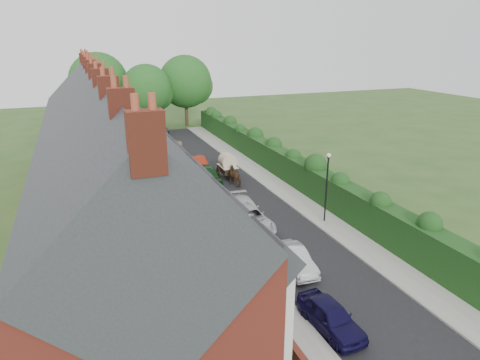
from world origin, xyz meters
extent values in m
plane|color=#2D4C1E|center=(0.00, 0.00, 0.00)|extent=(140.00, 140.00, 0.00)
cube|color=black|center=(-0.50, 11.00, 0.01)|extent=(6.00, 58.00, 0.02)
cube|color=gray|center=(3.60, 11.00, 0.06)|extent=(2.20, 58.00, 0.12)
cube|color=gray|center=(-4.35, 11.00, 0.06)|extent=(1.70, 58.00, 0.12)
cube|color=gray|center=(2.55, 11.00, 0.07)|extent=(0.18, 58.00, 0.13)
cube|color=gray|center=(-3.55, 11.00, 0.07)|extent=(0.18, 58.00, 0.13)
cube|color=#123B15|center=(5.40, 11.00, 1.25)|extent=(1.50, 58.00, 2.50)
cube|color=#9A3427|center=(-11.00, 10.00, 3.25)|extent=(8.00, 40.00, 6.50)
cube|color=#26292D|center=(-11.00, 10.00, 6.50)|extent=(8.00, 40.20, 8.00)
cube|color=silver|center=(-6.65, -8.10, 2.60)|extent=(0.70, 2.40, 5.20)
cube|color=black|center=(-6.28, -8.10, 1.40)|extent=(0.06, 1.80, 1.60)
cube|color=black|center=(-6.28, -8.10, 3.80)|extent=(0.06, 1.80, 1.60)
cube|color=#26292D|center=(-6.80, -8.10, 5.60)|extent=(1.70, 2.60, 1.70)
cube|color=#3F2D2D|center=(-6.96, -6.00, 1.05)|extent=(0.08, 0.90, 2.10)
cube|color=silver|center=(-6.95, -6.10, 4.40)|extent=(0.12, 1.20, 1.60)
cube|color=silver|center=(-6.65, -3.10, 2.60)|extent=(0.70, 2.40, 5.20)
cube|color=black|center=(-6.28, -3.10, 1.40)|extent=(0.06, 1.80, 1.60)
cube|color=black|center=(-6.28, -3.10, 3.80)|extent=(0.06, 1.80, 1.60)
cube|color=#26292D|center=(-6.80, -3.10, 5.60)|extent=(1.70, 2.60, 1.70)
cube|color=#3F2D2D|center=(-6.96, -1.00, 1.05)|extent=(0.08, 0.90, 2.10)
cube|color=silver|center=(-6.95, -1.10, 4.40)|extent=(0.12, 1.20, 1.60)
cube|color=silver|center=(-6.65, 1.90, 2.60)|extent=(0.70, 2.40, 5.20)
cube|color=black|center=(-6.28, 1.90, 1.40)|extent=(0.06, 1.80, 1.60)
cube|color=black|center=(-6.28, 1.90, 3.80)|extent=(0.06, 1.80, 1.60)
cube|color=#26292D|center=(-6.80, 1.90, 5.60)|extent=(1.70, 2.60, 1.70)
cube|color=#3F2D2D|center=(-6.96, 4.00, 1.05)|extent=(0.08, 0.90, 2.10)
cube|color=silver|center=(-6.95, 3.90, 4.40)|extent=(0.12, 1.20, 1.60)
cube|color=silver|center=(-6.65, 6.90, 2.60)|extent=(0.70, 2.40, 5.20)
cube|color=black|center=(-6.28, 6.90, 1.40)|extent=(0.06, 1.80, 1.60)
cube|color=black|center=(-6.28, 6.90, 3.80)|extent=(0.06, 1.80, 1.60)
cube|color=#26292D|center=(-6.80, 6.90, 5.60)|extent=(1.70, 2.60, 1.70)
cube|color=#3F2D2D|center=(-6.96, 9.00, 1.05)|extent=(0.08, 0.90, 2.10)
cube|color=silver|center=(-6.95, 8.90, 4.40)|extent=(0.12, 1.20, 1.60)
cube|color=silver|center=(-6.65, 11.90, 2.60)|extent=(0.70, 2.40, 5.20)
cube|color=black|center=(-6.28, 11.90, 1.40)|extent=(0.06, 1.80, 1.60)
cube|color=black|center=(-6.28, 11.90, 3.80)|extent=(0.06, 1.80, 1.60)
cube|color=#26292D|center=(-6.80, 11.90, 5.60)|extent=(1.70, 2.60, 1.70)
cube|color=#3F2D2D|center=(-6.96, 14.00, 1.05)|extent=(0.08, 0.90, 2.10)
cube|color=silver|center=(-6.95, 13.90, 4.40)|extent=(0.12, 1.20, 1.60)
cube|color=silver|center=(-6.65, 16.90, 2.60)|extent=(0.70, 2.40, 5.20)
cube|color=black|center=(-6.28, 16.90, 1.40)|extent=(0.06, 1.80, 1.60)
cube|color=black|center=(-6.28, 16.90, 3.80)|extent=(0.06, 1.80, 1.60)
cube|color=#26292D|center=(-6.80, 16.90, 5.60)|extent=(1.70, 2.60, 1.70)
cube|color=#3F2D2D|center=(-6.96, 19.00, 1.05)|extent=(0.08, 0.90, 2.10)
cube|color=silver|center=(-6.95, 18.90, 4.40)|extent=(0.12, 1.20, 1.60)
cube|color=silver|center=(-6.65, 21.90, 2.60)|extent=(0.70, 2.40, 5.20)
cube|color=black|center=(-6.28, 21.90, 1.40)|extent=(0.06, 1.80, 1.60)
cube|color=black|center=(-6.28, 21.90, 3.80)|extent=(0.06, 1.80, 1.60)
cube|color=#26292D|center=(-6.80, 21.90, 5.60)|extent=(1.70, 2.60, 1.70)
cube|color=#3F2D2D|center=(-6.96, 24.00, 1.05)|extent=(0.08, 0.90, 2.10)
cube|color=silver|center=(-6.95, 23.90, 4.40)|extent=(0.12, 1.20, 1.60)
cube|color=silver|center=(-6.65, 26.90, 2.60)|extent=(0.70, 2.40, 5.20)
cube|color=black|center=(-6.28, 26.90, 1.40)|extent=(0.06, 1.80, 1.60)
cube|color=black|center=(-6.28, 26.90, 3.80)|extent=(0.06, 1.80, 1.60)
cube|color=#26292D|center=(-6.80, 26.90, 5.60)|extent=(1.70, 2.60, 1.70)
cube|color=#3F2D2D|center=(-6.96, 29.00, 1.05)|extent=(0.08, 0.90, 2.10)
cube|color=silver|center=(-6.95, 28.90, 4.40)|extent=(0.12, 1.20, 1.60)
cube|color=maroon|center=(-11.00, -10.00, 10.30)|extent=(0.90, 0.50, 1.60)
cylinder|color=brown|center=(-11.20, -10.00, 11.25)|extent=(0.20, 0.20, 0.50)
cylinder|color=brown|center=(-10.80, -10.00, 11.25)|extent=(0.20, 0.20, 0.50)
cube|color=maroon|center=(-11.00, -5.00, 10.30)|extent=(0.90, 0.50, 1.60)
cylinder|color=brown|center=(-11.20, -5.00, 11.25)|extent=(0.20, 0.20, 0.50)
cylinder|color=brown|center=(-10.80, -5.00, 11.25)|extent=(0.20, 0.20, 0.50)
cube|color=maroon|center=(-11.00, 0.00, 10.30)|extent=(0.90, 0.50, 1.60)
cylinder|color=brown|center=(-11.20, 0.00, 11.25)|extent=(0.20, 0.20, 0.50)
cylinder|color=brown|center=(-10.80, 0.00, 11.25)|extent=(0.20, 0.20, 0.50)
cube|color=maroon|center=(-11.00, 5.00, 10.30)|extent=(0.90, 0.50, 1.60)
cylinder|color=brown|center=(-11.20, 5.00, 11.25)|extent=(0.20, 0.20, 0.50)
cylinder|color=brown|center=(-10.80, 5.00, 11.25)|extent=(0.20, 0.20, 0.50)
cube|color=maroon|center=(-11.00, 10.00, 10.30)|extent=(0.90, 0.50, 1.60)
cylinder|color=brown|center=(-11.20, 10.00, 11.25)|extent=(0.20, 0.20, 0.50)
cylinder|color=brown|center=(-10.80, 10.00, 11.25)|extent=(0.20, 0.20, 0.50)
cube|color=maroon|center=(-11.00, 15.00, 10.30)|extent=(0.90, 0.50, 1.60)
cylinder|color=brown|center=(-11.20, 15.00, 11.25)|extent=(0.20, 0.20, 0.50)
cylinder|color=brown|center=(-10.80, 15.00, 11.25)|extent=(0.20, 0.20, 0.50)
cube|color=maroon|center=(-11.00, 20.00, 10.30)|extent=(0.90, 0.50, 1.60)
cylinder|color=brown|center=(-11.20, 20.00, 11.25)|extent=(0.20, 0.20, 0.50)
cylinder|color=brown|center=(-10.80, 20.00, 11.25)|extent=(0.20, 0.20, 0.50)
cube|color=maroon|center=(-11.00, 25.00, 10.30)|extent=(0.90, 0.50, 1.60)
cylinder|color=brown|center=(-11.20, 25.00, 11.25)|extent=(0.20, 0.20, 0.50)
cylinder|color=brown|center=(-10.80, 25.00, 11.25)|extent=(0.20, 0.20, 0.50)
cube|color=maroon|center=(-11.00, 30.00, 10.30)|extent=(0.90, 0.50, 1.60)
cylinder|color=brown|center=(-11.20, 30.00, 11.25)|extent=(0.20, 0.20, 0.50)
cylinder|color=brown|center=(-10.80, 30.00, 11.25)|extent=(0.20, 0.20, 0.50)
cube|color=maroon|center=(-5.35, -7.50, 0.45)|extent=(0.30, 4.70, 0.90)
cube|color=maroon|center=(-5.35, -2.50, 0.45)|extent=(0.30, 4.70, 0.90)
cube|color=maroon|center=(-5.35, 2.50, 0.45)|extent=(0.30, 4.70, 0.90)
cube|color=maroon|center=(-5.35, 7.50, 0.45)|extent=(0.30, 4.70, 0.90)
cube|color=maroon|center=(-5.35, 12.50, 0.45)|extent=(0.30, 4.70, 0.90)
cube|color=maroon|center=(-5.35, 17.50, 0.45)|extent=(0.30, 4.70, 0.90)
cube|color=maroon|center=(-5.35, 22.50, 0.45)|extent=(0.30, 4.70, 0.90)
cube|color=maroon|center=(-5.35, 27.50, 0.45)|extent=(0.30, 4.70, 0.90)
cube|color=maroon|center=(-5.35, -5.00, 0.55)|extent=(0.35, 0.35, 1.10)
cube|color=maroon|center=(-5.35, 0.00, 0.55)|extent=(0.35, 0.35, 1.10)
cube|color=maroon|center=(-5.35, 5.00, 0.55)|extent=(0.35, 0.35, 1.10)
cube|color=maroon|center=(-5.35, 10.00, 0.55)|extent=(0.35, 0.35, 1.10)
cube|color=maroon|center=(-5.35, 15.00, 0.55)|extent=(0.35, 0.35, 1.10)
cube|color=maroon|center=(-5.35, 20.00, 0.55)|extent=(0.35, 0.35, 1.10)
cube|color=maroon|center=(-5.35, 25.00, 0.55)|extent=(0.35, 0.35, 1.10)
cube|color=maroon|center=(-5.35, 30.00, 0.55)|extent=(0.35, 0.35, 1.10)
cylinder|color=black|center=(3.40, 4.00, 2.40)|extent=(0.12, 0.12, 4.80)
cylinder|color=black|center=(3.40, 4.00, 4.85)|extent=(0.20, 0.20, 0.10)
sphere|color=silver|center=(3.40, 4.00, 5.00)|extent=(0.32, 0.32, 0.32)
cylinder|color=#332316|center=(-3.00, 40.00, 2.38)|extent=(0.50, 0.50, 4.75)
sphere|color=#164418|center=(-3.00, 40.00, 5.89)|extent=(6.80, 6.80, 6.80)
sphere|color=#164418|center=(-1.64, 40.30, 5.23)|extent=(4.76, 4.76, 4.76)
cylinder|color=#332316|center=(3.00, 42.00, 2.62)|extent=(0.50, 0.50, 5.25)
sphere|color=#164418|center=(3.00, 42.00, 6.51)|extent=(7.60, 7.60, 7.60)
sphere|color=#164418|center=(4.52, 42.30, 5.78)|extent=(5.32, 5.32, 5.32)
cylinder|color=#332316|center=(-9.00, 43.00, 2.75)|extent=(0.50, 0.50, 5.50)
sphere|color=#164418|center=(-9.00, 43.00, 6.82)|extent=(8.00, 8.00, 8.00)
sphere|color=#164418|center=(-7.40, 43.30, 6.05)|extent=(5.60, 5.60, 5.60)
imported|color=black|center=(-2.75, -6.41, 0.67)|extent=(1.84, 4.03, 1.34)
imported|color=#AEAEB3|center=(-1.78, -1.06, 0.65)|extent=(1.54, 4.00, 1.30)
imported|color=silver|center=(-2.17, 5.00, 0.75)|extent=(2.57, 5.45, 1.50)
imported|color=silver|center=(-1.60, 7.00, 0.66)|extent=(2.16, 4.68, 1.33)
imported|color=#103715|center=(-1.93, 15.40, 0.80)|extent=(1.96, 4.73, 1.60)
imported|color=maroon|center=(-1.96, 18.69, 0.79)|extent=(1.69, 4.78, 1.57)
imported|color=#CCB393|center=(-3.00, 25.95, 0.78)|extent=(3.89, 6.06, 1.56)
imported|color=#505257|center=(-3.00, 32.26, 0.76)|extent=(2.18, 5.24, 1.51)
imported|color=black|center=(-1.77, 38.59, 0.68)|extent=(2.27, 4.21, 1.36)
imported|color=#422B18|center=(0.26, 13.81, 0.86)|extent=(1.41, 2.21, 1.73)
cube|color=black|center=(0.26, 16.00, 0.94)|extent=(1.33, 2.21, 0.55)
cylinder|color=#BBAA91|center=(0.26, 16.00, 1.71)|extent=(1.44, 1.38, 1.44)
cube|color=#BBAA91|center=(0.26, 16.00, 1.22)|extent=(1.46, 2.27, 0.04)
cylinder|color=black|center=(-0.46, 16.66, 0.50)|extent=(0.09, 1.00, 1.00)
cylinder|color=black|center=(0.97, 16.66, 0.50)|extent=(0.09, 1.00, 1.00)
cylinder|color=black|center=(-0.13, 14.78, 1.00)|extent=(0.06, 1.99, 0.06)
cylinder|color=black|center=(0.64, 14.78, 1.00)|extent=(0.06, 1.99, 0.06)
imported|color=black|center=(-2.03, 37.72, 0.76)|extent=(1.93, 4.71, 1.52)
camera|label=1|loc=(-12.53, -20.25, 12.75)|focal=32.00mm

